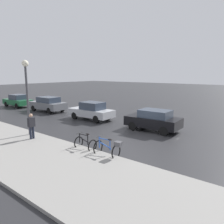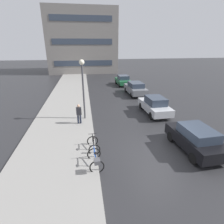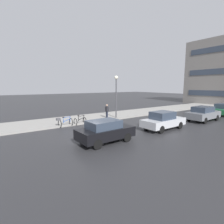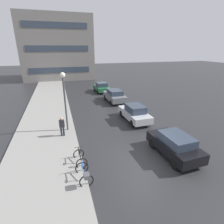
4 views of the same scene
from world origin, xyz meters
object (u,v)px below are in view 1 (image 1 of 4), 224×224
at_px(car_black, 153,120).
at_px(pedestrian, 31,126).
at_px(car_silver, 91,111).
at_px(streetlamp, 27,85).
at_px(car_grey, 48,104).
at_px(bicycle_second, 85,143).
at_px(car_green, 18,101).
at_px(bicycle_nearest, 109,148).

height_order(car_black, pedestrian, pedestrian).
distance_m(car_silver, streetlamp, 6.91).
bearing_deg(car_grey, pedestrian, -130.50).
xyz_separation_m(bicycle_second, car_green, (5.70, 17.58, 0.37)).
bearing_deg(bicycle_second, pedestrian, 103.10).
relative_size(bicycle_second, streetlamp, 0.22).
bearing_deg(car_black, car_green, 90.99).
bearing_deg(bicycle_nearest, car_grey, 66.04).
bearing_deg(pedestrian, streetlamp, 66.09).
relative_size(bicycle_second, car_silver, 0.26).
bearing_deg(car_black, bicycle_second, 171.26).
height_order(bicycle_nearest, car_silver, car_silver).
bearing_deg(bicycle_nearest, pedestrian, 99.43).
xyz_separation_m(bicycle_nearest, car_black, (6.00, 0.73, 0.30)).
height_order(car_silver, car_grey, car_silver).
bearing_deg(car_grey, car_green, 93.41).
distance_m(bicycle_second, pedestrian, 3.92).
xyz_separation_m(car_grey, streetlamp, (-6.48, -7.11, 2.57)).
height_order(car_silver, car_green, car_silver).
bearing_deg(car_black, car_silver, 90.65).
relative_size(pedestrian, streetlamp, 0.35).
bearing_deg(streetlamp, car_black, -41.42).
distance_m(bicycle_nearest, streetlamp, 7.07).
distance_m(bicycle_nearest, pedestrian, 5.53).
bearing_deg(pedestrian, car_black, -34.28).
distance_m(car_black, pedestrian, 8.35).
xyz_separation_m(bicycle_second, car_silver, (5.95, 5.24, 0.40)).
xyz_separation_m(car_silver, streetlamp, (-6.39, -0.46, 2.60)).
relative_size(bicycle_nearest, pedestrian, 0.85).
bearing_deg(pedestrian, car_green, 64.51).
bearing_deg(car_green, car_silver, -88.83).
bearing_deg(bicycle_second, car_silver, 41.35).
xyz_separation_m(bicycle_second, streetlamp, (-0.44, 4.77, 3.00)).
bearing_deg(car_grey, car_silver, -90.76).
relative_size(car_silver, car_green, 1.07).
height_order(car_black, car_silver, car_silver).
distance_m(bicycle_second, car_green, 18.48).
bearing_deg(bicycle_second, car_green, 72.03).
bearing_deg(car_silver, pedestrian, -167.94).
distance_m(car_grey, pedestrian, 10.66).
bearing_deg(car_black, pedestrian, 145.72).
relative_size(bicycle_nearest, car_silver, 0.35).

